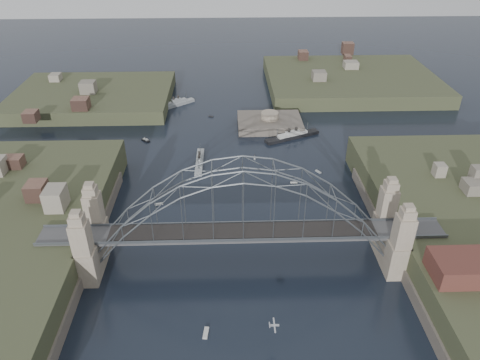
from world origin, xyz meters
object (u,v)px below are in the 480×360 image
naval_cruiser_near (200,161)px  ocean_liner (292,136)px  naval_cruiser_far (176,104)px  bridge (243,216)px  fort_island (269,128)px

naval_cruiser_near → ocean_liner: 34.30m
naval_cruiser_near → naval_cruiser_far: bearing=103.4°
bridge → ocean_liner: bridge is taller
bridge → naval_cruiser_far: bridge is taller
bridge → naval_cruiser_far: (-22.24, 90.39, -11.50)m
fort_island → naval_cruiser_near: size_ratio=1.40×
ocean_liner → naval_cruiser_near: bearing=-151.2°
fort_island → ocean_liner: fort_island is taller
bridge → naval_cruiser_near: bearing=104.3°
fort_island → naval_cruiser_far: bearing=149.2°
bridge → fort_island: bearing=80.3°
naval_cruiser_near → naval_cruiser_far: naval_cruiser_far is taller
bridge → naval_cruiser_near: size_ratio=5.34×
naval_cruiser_near → naval_cruiser_far: 47.36m
bridge → fort_island: bridge is taller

